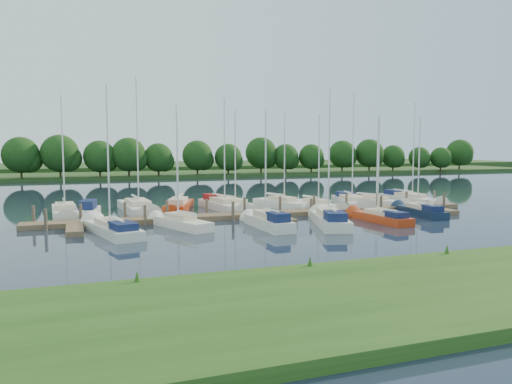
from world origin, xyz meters
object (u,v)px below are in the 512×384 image
object	(u,v)px
sailboat_n_5	(234,206)
sailboat_s_2	(268,223)
sailboat_n_0	(65,214)
motorboat	(88,212)
dock	(271,215)

from	to	relation	value
sailboat_n_5	sailboat_s_2	bearing A→B (deg)	69.97
sailboat_n_0	sailboat_s_2	world-z (taller)	sailboat_n_0
sailboat_n_0	motorboat	distance (m)	1.92
sailboat_n_0	dock	bearing A→B (deg)	155.84
sailboat_n_0	motorboat	bearing A→B (deg)	168.36
sailboat_n_0	motorboat	world-z (taller)	sailboat_n_0
sailboat_n_0	sailboat_s_2	size ratio (longest dim) A/B	1.16
dock	sailboat_s_2	world-z (taller)	sailboat_s_2
dock	sailboat_n_5	distance (m)	6.82
motorboat	sailboat_s_2	xyz separation A→B (m)	(12.71, -11.25, -0.01)
dock	motorboat	size ratio (longest dim) A/B	7.38
motorboat	sailboat_n_5	size ratio (longest dim) A/B	0.54
sailboat_n_0	sailboat_n_5	world-z (taller)	sailboat_n_0
motorboat	sailboat_s_2	world-z (taller)	sailboat_s_2
dock	sailboat_n_0	world-z (taller)	sailboat_n_0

